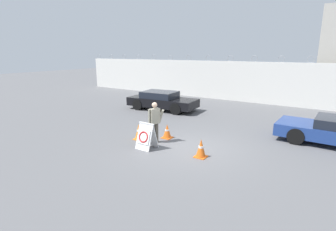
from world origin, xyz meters
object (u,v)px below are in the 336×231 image
(barricade_sign, at_px, (146,136))
(security_guard, at_px, (155,120))
(traffic_cone_mid, at_px, (139,132))
(traffic_cone_far, at_px, (201,148))
(parked_car_front_coupe, at_px, (162,100))
(traffic_cone_near, at_px, (167,131))

(barricade_sign, height_order, security_guard, security_guard)
(barricade_sign, xyz_separation_m, traffic_cone_mid, (-0.97, 0.70, -0.18))
(traffic_cone_far, bearing_deg, security_guard, 171.19)
(barricade_sign, relative_size, parked_car_front_coupe, 0.22)
(barricade_sign, distance_m, traffic_cone_far, 2.26)
(barricade_sign, xyz_separation_m, traffic_cone_far, (2.21, 0.43, -0.19))
(parked_car_front_coupe, bearing_deg, traffic_cone_near, -57.83)
(barricade_sign, relative_size, traffic_cone_far, 1.54)
(traffic_cone_far, bearing_deg, traffic_cone_mid, 175.01)
(security_guard, bearing_deg, parked_car_front_coupe, 52.13)
(barricade_sign, height_order, parked_car_front_coupe, parked_car_front_coupe)
(security_guard, height_order, traffic_cone_far, security_guard)
(traffic_cone_near, height_order, parked_car_front_coupe, parked_car_front_coupe)
(security_guard, relative_size, parked_car_front_coupe, 0.37)
(traffic_cone_mid, distance_m, traffic_cone_far, 3.19)
(security_guard, bearing_deg, barricade_sign, -149.69)
(traffic_cone_near, distance_m, parked_car_front_coupe, 5.94)
(traffic_cone_near, relative_size, traffic_cone_far, 0.93)
(barricade_sign, xyz_separation_m, parked_car_front_coupe, (-3.64, 6.28, 0.10))
(traffic_cone_far, distance_m, parked_car_front_coupe, 8.29)
(barricade_sign, distance_m, traffic_cone_near, 1.58)
(traffic_cone_near, xyz_separation_m, traffic_cone_far, (2.26, -1.14, 0.03))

